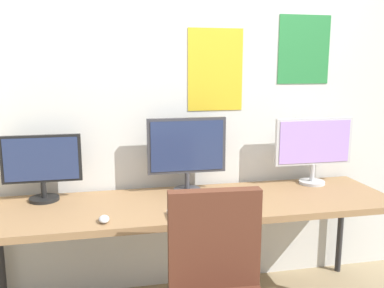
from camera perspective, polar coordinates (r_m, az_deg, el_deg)
name	(u,v)px	position (r m, az deg, el deg)	size (l,w,h in m)	color
wall_back	(181,104)	(2.81, -1.53, 5.60)	(4.90, 0.11, 2.60)	silver
desk	(194,209)	(2.54, 0.23, -9.06)	(2.50, 0.68, 0.74)	#936D47
monitor_left	(42,164)	(2.64, -20.26, -2.66)	(0.47, 0.18, 0.41)	black
monitor_center	(187,150)	(2.65, -0.72, -0.87)	(0.52, 0.18, 0.49)	#38383D
monitor_right	(314,146)	(2.96, 16.67, -0.24)	(0.57, 0.18, 0.47)	silver
keyboard_main	(202,213)	(2.31, 1.45, -9.61)	(0.38, 0.13, 0.02)	silver
computer_mouse	(104,219)	(2.25, -12.21, -10.23)	(0.06, 0.10, 0.03)	silver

